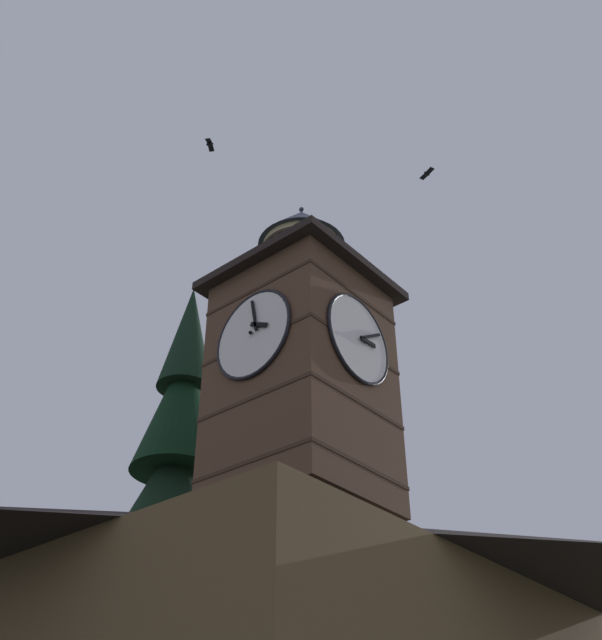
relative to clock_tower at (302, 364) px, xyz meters
The scene contains 4 objects.
clock_tower is the anchor object (origin of this frame).
pine_tree_behind 8.16m from the clock_tower, 102.34° to the right, with size 6.31×6.31×18.54m.
flying_bird_high 9.01m from the clock_tower, 138.88° to the left, with size 0.36×0.63×0.13m.
flying_bird_low 9.17m from the clock_tower, 49.45° to the right, with size 0.59×0.45×0.14m.
Camera 1 is at (14.17, 11.31, 1.29)m, focal length 42.57 mm.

